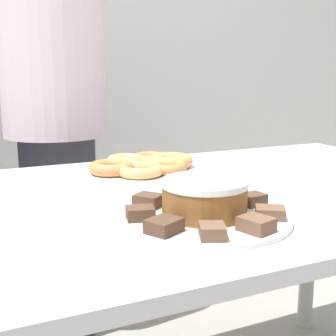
{
  "coord_description": "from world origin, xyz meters",
  "views": [
    {
      "loc": [
        -0.49,
        -0.97,
        1.05
      ],
      "look_at": [
        -0.04,
        0.01,
        0.82
      ],
      "focal_mm": 50.0,
      "sensor_mm": 36.0,
      "label": 1
    }
  ],
  "objects_px": {
    "plate_cake": "(204,217)",
    "frosted_cake": "(204,197)",
    "person_standing": "(56,122)",
    "plate_donuts": "(143,172)"
  },
  "relations": [
    {
      "from": "person_standing",
      "to": "plate_cake",
      "type": "height_order",
      "value": "person_standing"
    },
    {
      "from": "frosted_cake",
      "to": "plate_donuts",
      "type": "bearing_deg",
      "value": 83.94
    },
    {
      "from": "person_standing",
      "to": "plate_donuts",
      "type": "distance_m",
      "value": 0.6
    },
    {
      "from": "person_standing",
      "to": "plate_cake",
      "type": "xyz_separation_m",
      "value": [
        0.08,
        -1.02,
        -0.09
      ]
    },
    {
      "from": "plate_cake",
      "to": "plate_donuts",
      "type": "relative_size",
      "value": 1.04
    },
    {
      "from": "person_standing",
      "to": "plate_donuts",
      "type": "xyz_separation_m",
      "value": [
        0.13,
        -0.58,
        -0.09
      ]
    },
    {
      "from": "plate_donuts",
      "to": "frosted_cake",
      "type": "xyz_separation_m",
      "value": [
        -0.05,
        -0.44,
        0.04
      ]
    },
    {
      "from": "plate_cake",
      "to": "frosted_cake",
      "type": "relative_size",
      "value": 2.01
    },
    {
      "from": "person_standing",
      "to": "plate_donuts",
      "type": "bearing_deg",
      "value": -77.73
    },
    {
      "from": "plate_cake",
      "to": "frosted_cake",
      "type": "distance_m",
      "value": 0.04
    }
  ]
}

